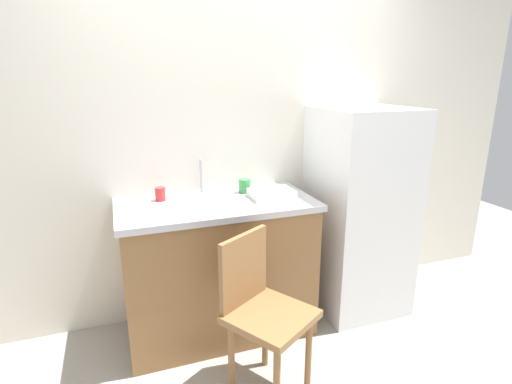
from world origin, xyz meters
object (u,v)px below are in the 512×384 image
Objects in this scene: cup_red at (160,194)px; chair at (262,308)px; dish_tray at (272,194)px; refrigerator at (359,211)px; cup_green at (245,186)px.

chair is at bearing -60.71° from cup_red.
cup_red is at bearing 166.07° from dish_tray.
dish_tray is 3.22× the size of cup_red.
cup_green is (-0.83, 0.14, 0.23)m from refrigerator.
refrigerator is at bearing 1.82° from dish_tray.
dish_tray is at bearing -13.93° from cup_red.
cup_red is (-1.39, 0.15, 0.23)m from refrigerator.
refrigerator is 1.17m from chair.
cup_red is at bearing 179.34° from cup_green.
cup_green is (0.15, 0.73, 0.47)m from chair.
cup_red is (-0.69, 0.17, 0.02)m from dish_tray.
cup_red is (-0.56, 0.01, -0.00)m from cup_green.
chair is (-0.98, -0.59, -0.24)m from refrigerator.
refrigerator is 0.73m from dish_tray.
dish_tray reaches higher than chair.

